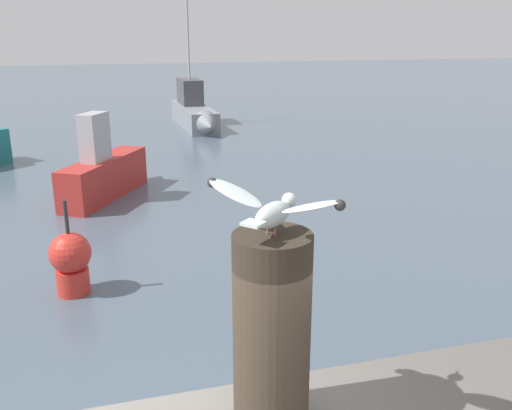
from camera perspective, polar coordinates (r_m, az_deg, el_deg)
The scene contains 5 objects.
mooring_post at distance 2.47m, azimuth 1.62°, elevation -12.88°, with size 0.34×0.34×0.90m, color #382D23.
seagull at distance 2.24m, azimuth 1.79°, elevation -0.29°, with size 0.49×0.54×0.20m.
boat_grey at distance 20.94m, azimuth -6.29°, elevation 9.50°, with size 1.09×5.09×4.64m.
boat_red at distance 12.38m, azimuth -15.03°, elevation 3.36°, with size 2.14×3.03×1.84m.
channel_buoy at distance 7.93m, azimuth -18.42°, elevation -5.42°, with size 0.56×0.56×1.33m.
Camera 1 is at (0.29, -2.34, 3.44)m, focal length 39.09 mm.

